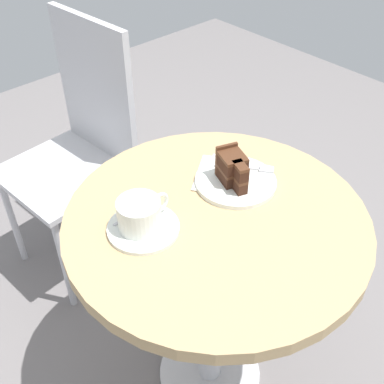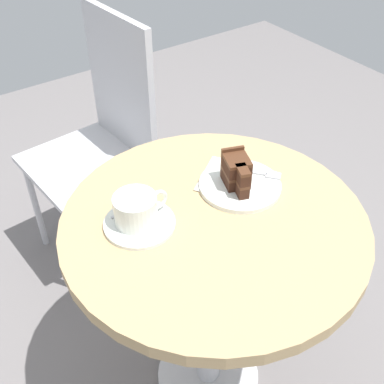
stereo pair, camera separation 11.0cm
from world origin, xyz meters
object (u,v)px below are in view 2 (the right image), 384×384
(saucer, at_px, (140,223))
(napkin, at_px, (236,180))
(coffee_cup, at_px, (136,209))
(cake_plate, at_px, (240,185))
(fork, at_px, (258,173))
(cafe_chair, at_px, (104,129))
(teaspoon, at_px, (137,206))
(cake_slice, at_px, (237,172))

(saucer, relative_size, napkin, 0.70)
(coffee_cup, distance_m, cake_plate, 0.27)
(fork, distance_m, cafe_chair, 0.69)
(fork, bearing_deg, teaspoon, -142.82)
(saucer, relative_size, cafe_chair, 0.18)
(cake_slice, bearing_deg, cafe_chair, 93.68)
(saucer, relative_size, cake_plate, 0.80)
(teaspoon, xyz_separation_m, cafe_chair, (0.19, 0.58, -0.17))
(saucer, relative_size, coffee_cup, 1.23)
(coffee_cup, relative_size, teaspoon, 1.22)
(cake_plate, xyz_separation_m, cake_slice, (-0.01, 0.00, 0.04))
(saucer, distance_m, fork, 0.33)
(cake_slice, distance_m, cafe_chair, 0.69)
(saucer, xyz_separation_m, cake_plate, (0.27, -0.03, 0.00))
(saucer, height_order, cafe_chair, cafe_chair)
(saucer, distance_m, cake_slice, 0.26)
(cake_plate, distance_m, napkin, 0.03)
(cake_plate, height_order, cafe_chair, cafe_chair)
(napkin, bearing_deg, cake_plate, -106.19)
(coffee_cup, height_order, fork, coffee_cup)
(napkin, bearing_deg, cake_slice, -129.75)
(saucer, height_order, napkin, saucer)
(teaspoon, relative_size, napkin, 0.47)
(napkin, bearing_deg, saucer, 179.72)
(saucer, distance_m, napkin, 0.28)
(coffee_cup, distance_m, napkin, 0.28)
(coffee_cup, xyz_separation_m, cake_plate, (0.27, -0.03, -0.04))
(teaspoon, relative_size, cafe_chair, 0.12)
(cake_plate, xyz_separation_m, napkin, (0.01, 0.02, -0.00))
(coffee_cup, distance_m, cafe_chair, 0.69)
(cafe_chair, bearing_deg, cake_plate, -0.06)
(saucer, relative_size, cake_slice, 1.48)
(cake_plate, bearing_deg, saucer, 174.51)
(saucer, distance_m, cake_plate, 0.27)
(teaspoon, height_order, fork, fork)
(coffee_cup, relative_size, napkin, 0.57)
(teaspoon, bearing_deg, cake_slice, -19.45)
(teaspoon, bearing_deg, napkin, -13.84)
(saucer, distance_m, cafe_chair, 0.69)
(teaspoon, height_order, cake_slice, cake_slice)
(saucer, bearing_deg, teaspoon, 66.51)
(teaspoon, distance_m, cafe_chair, 0.64)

